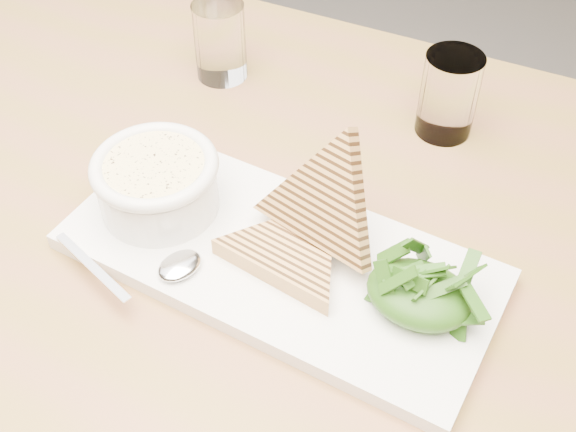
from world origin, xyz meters
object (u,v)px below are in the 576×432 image
at_px(table_top, 201,203).
at_px(glass_far, 449,95).
at_px(glass_near, 220,41).
at_px(soup_bowl, 158,188).
at_px(platter, 279,259).

relative_size(table_top, glass_far, 11.53).
relative_size(glass_near, glass_far, 0.98).
distance_m(table_top, soup_bowl, 0.08).
distance_m(soup_bowl, glass_near, 0.26).
height_order(platter, glass_far, glass_far).
height_order(table_top, glass_near, glass_near).
xyz_separation_m(soup_bowl, glass_near, (-0.07, 0.25, 0.01)).
bearing_deg(table_top, glass_far, 46.87).
height_order(platter, glass_near, glass_near).
bearing_deg(platter, glass_far, 73.94).
height_order(table_top, platter, platter).
bearing_deg(glass_far, table_top, -133.13).
bearing_deg(table_top, glass_near, 113.28).
bearing_deg(soup_bowl, glass_far, 51.15).
xyz_separation_m(table_top, glass_near, (-0.09, 0.20, 0.07)).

